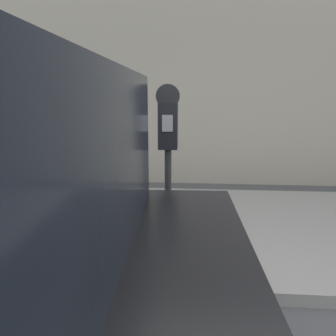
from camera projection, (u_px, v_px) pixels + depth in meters
sidewalk at (183, 226)px, 3.97m from camera, size 24.00×2.80×0.12m
parking_meter at (168, 144)px, 2.60m from camera, size 0.18×0.12×1.59m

